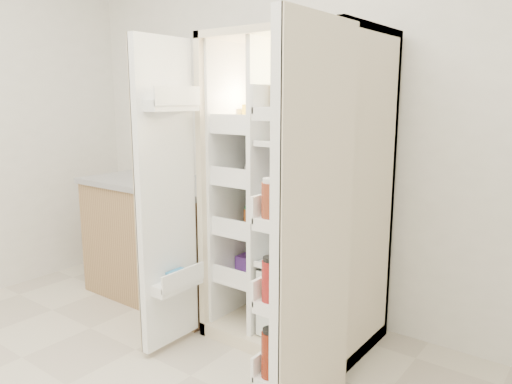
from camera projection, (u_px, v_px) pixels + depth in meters
The scene contains 5 objects.
wall_back at pixel (306, 112), 3.16m from camera, with size 4.00×0.02×2.70m, color white.
refrigerator at pixel (303, 216), 2.89m from camera, with size 0.92×0.70×1.80m.
freezer_door at pixel (167, 198), 2.69m from camera, with size 0.15×0.40×1.72m.
fridge_door at pixel (310, 234), 2.04m from camera, with size 0.17×0.58×1.72m.
kitchen_counter at pixel (164, 239), 3.51m from camera, with size 1.19×0.63×0.87m.
Camera 1 is at (1.67, -0.75, 1.44)m, focal length 34.00 mm.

